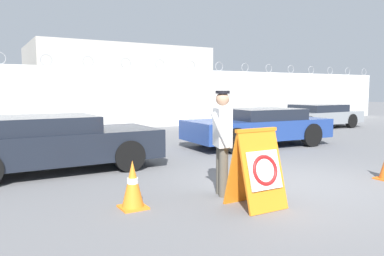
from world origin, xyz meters
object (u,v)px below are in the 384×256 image
at_px(parked_car_rear_sedan, 259,126).
at_px(parked_car_far_side, 315,116).
at_px(barricade_sign, 258,168).
at_px(traffic_cone_mid, 133,185).
at_px(parked_car_front_coupe, 52,142).
at_px(traffic_cone_near, 254,158).
at_px(security_guard, 222,138).

bearing_deg(parked_car_rear_sedan, parked_car_far_side, -150.12).
height_order(barricade_sign, parked_car_rear_sedan, barricade_sign).
xyz_separation_m(traffic_cone_mid, parked_car_rear_sedan, (5.63, 3.86, 0.26)).
bearing_deg(traffic_cone_mid, parked_car_front_coupe, 99.78).
distance_m(traffic_cone_near, traffic_cone_mid, 3.16).
distance_m(security_guard, traffic_cone_mid, 1.64).
xyz_separation_m(security_guard, traffic_cone_mid, (-1.52, 0.08, -0.60)).
bearing_deg(parked_car_rear_sedan, traffic_cone_mid, 37.32).
bearing_deg(traffic_cone_mid, parked_car_far_side, 30.75).
bearing_deg(parked_car_far_side, traffic_cone_mid, 28.94).
bearing_deg(security_guard, traffic_cone_near, 142.74).
xyz_separation_m(traffic_cone_near, parked_car_front_coupe, (-3.59, 2.35, 0.30)).
distance_m(barricade_sign, parked_car_rear_sedan, 6.21).
xyz_separation_m(security_guard, parked_car_front_coupe, (-2.09, 3.35, -0.34)).
distance_m(traffic_cone_mid, parked_car_front_coupe, 3.33).
distance_m(barricade_sign, security_guard, 0.88).
bearing_deg(parked_car_far_side, parked_car_front_coupe, 14.75).
bearing_deg(parked_car_rear_sedan, parked_car_front_coupe, 8.36).
distance_m(barricade_sign, parked_car_front_coupe, 4.68).
bearing_deg(traffic_cone_mid, security_guard, -3.05).
height_order(barricade_sign, parked_car_front_coupe, parked_car_front_coupe).
bearing_deg(parked_car_rear_sedan, security_guard, 46.70).
bearing_deg(traffic_cone_near, parked_car_far_side, 34.96).
relative_size(barricade_sign, parked_car_rear_sedan, 0.26).
height_order(traffic_cone_near, traffic_cone_mid, traffic_cone_mid).
xyz_separation_m(traffic_cone_mid, parked_car_far_side, (11.54, 6.86, 0.21)).
xyz_separation_m(barricade_sign, security_guard, (-0.09, 0.79, 0.37)).
bearing_deg(parked_car_far_side, traffic_cone_near, 33.16).
height_order(security_guard, parked_car_far_side, security_guard).
bearing_deg(traffic_cone_near, parked_car_front_coupe, 146.78).
bearing_deg(security_guard, parked_car_far_side, 143.97).
bearing_deg(parked_car_far_side, security_guard, 32.94).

